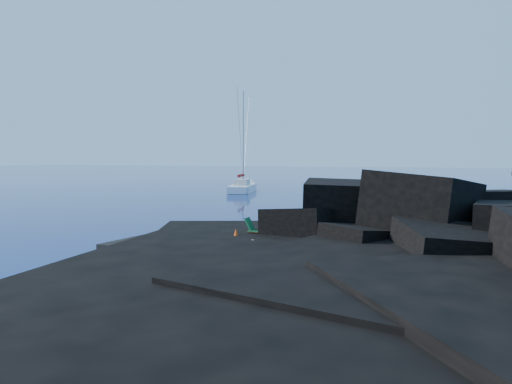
% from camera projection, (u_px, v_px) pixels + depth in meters
% --- Properties ---
extents(ground, '(400.00, 400.00, 0.00)m').
position_uv_depth(ground, '(125.00, 245.00, 24.27)').
color(ground, '#030736').
rests_on(ground, ground).
extents(headland, '(24.00, 24.00, 3.60)m').
position_uv_depth(headland, '(408.00, 252.00, 22.33)').
color(headland, black).
rests_on(headland, ground).
extents(beach, '(9.08, 6.86, 0.70)m').
position_uv_depth(beach, '(212.00, 249.00, 23.10)').
color(beach, black).
rests_on(beach, ground).
extents(surf_foam, '(10.00, 8.00, 0.06)m').
position_uv_depth(surf_foam, '(257.00, 236.00, 27.10)').
color(surf_foam, white).
rests_on(surf_foam, ground).
extents(sailboat, '(5.33, 12.10, 12.43)m').
position_uv_depth(sailboat, '(243.00, 192.00, 61.51)').
color(sailboat, white).
rests_on(sailboat, ground).
extents(deck_chair, '(1.58, 0.69, 1.08)m').
position_uv_depth(deck_chair, '(263.00, 228.00, 23.83)').
color(deck_chair, '#166436').
rests_on(deck_chair, beach).
extents(towel, '(1.75, 0.99, 0.04)m').
position_uv_depth(towel, '(243.00, 245.00, 22.11)').
color(towel, white).
rests_on(towel, beach).
extents(sunbather, '(1.63, 0.68, 0.26)m').
position_uv_depth(sunbather, '(243.00, 241.00, 22.10)').
color(sunbather, tan).
rests_on(sunbather, towel).
extents(marker_cone, '(0.44, 0.44, 0.60)m').
position_uv_depth(marker_cone, '(236.00, 235.00, 23.09)').
color(marker_cone, '#FF4A0D').
rests_on(marker_cone, beach).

